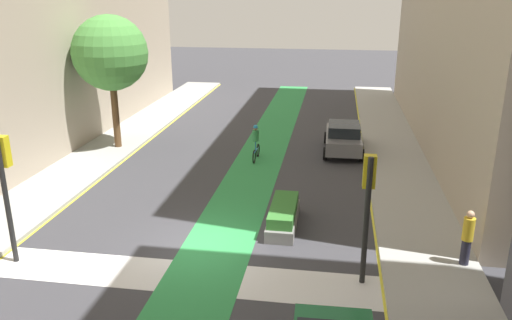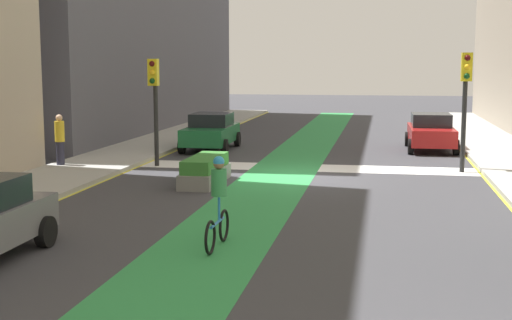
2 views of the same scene
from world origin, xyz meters
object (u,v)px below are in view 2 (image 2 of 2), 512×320
object	(u,v)px
car_green_right_near	(211,131)
median_planter	(205,171)
traffic_signal_near_right	(154,91)
cyclist_in_lane	(218,200)
pedestrian_sidewalk_right_a	(60,139)
car_red_left_near	(431,132)
traffic_signal_near_left	(466,89)

from	to	relation	value
car_green_right_near	median_planter	bearing A→B (deg)	102.80
traffic_signal_near_right	cyclist_in_lane	distance (m)	11.72
pedestrian_sidewalk_right_a	median_planter	xyz separation A→B (m)	(-5.81, 2.08, -0.66)
traffic_signal_near_right	car_red_left_near	world-z (taller)	traffic_signal_near_right
traffic_signal_near_left	cyclist_in_lane	size ratio (longest dim) A/B	2.19
cyclist_in_lane	median_planter	size ratio (longest dim) A/B	0.62
car_green_right_near	car_red_left_near	xyz separation A→B (m)	(-9.31, -1.49, 0.00)
traffic_signal_near_right	cyclist_in_lane	bearing A→B (deg)	114.68
median_planter	pedestrian_sidewalk_right_a	bearing A→B (deg)	-19.67
traffic_signal_near_right	pedestrian_sidewalk_right_a	bearing A→B (deg)	20.62
median_planter	car_red_left_near	bearing A→B (deg)	-126.85
traffic_signal_near_left	cyclist_in_lane	bearing A→B (deg)	61.59
cyclist_in_lane	traffic_signal_near_right	bearing A→B (deg)	-65.32
traffic_signal_near_right	cyclist_in_lane	size ratio (longest dim) A/B	2.08
car_red_left_near	pedestrian_sidewalk_right_a	bearing A→B (deg)	30.56
car_red_left_near	cyclist_in_lane	size ratio (longest dim) A/B	2.28
traffic_signal_near_left	car_red_left_near	bearing A→B (deg)	-83.71
car_red_left_near	car_green_right_near	bearing A→B (deg)	9.10
car_green_right_near	pedestrian_sidewalk_right_a	bearing A→B (deg)	58.27
traffic_signal_near_left	median_planter	world-z (taller)	traffic_signal_near_left
traffic_signal_near_left	median_planter	size ratio (longest dim) A/B	1.35
traffic_signal_near_left	cyclist_in_lane	xyz separation A→B (m)	(5.94, 10.98, -1.88)
traffic_signal_near_right	car_red_left_near	distance (m)	12.23
car_green_right_near	pedestrian_sidewalk_right_a	distance (m)	7.43
car_red_left_near	traffic_signal_near_right	bearing A→B (deg)	33.30
cyclist_in_lane	traffic_signal_near_left	bearing A→B (deg)	-118.41
car_red_left_near	pedestrian_sidewalk_right_a	size ratio (longest dim) A/B	2.38
pedestrian_sidewalk_right_a	median_planter	size ratio (longest dim) A/B	0.59
car_green_right_near	traffic_signal_near_right	bearing A→B (deg)	81.34
traffic_signal_near_left	car_red_left_near	distance (m)	6.55
traffic_signal_near_left	pedestrian_sidewalk_right_a	size ratio (longest dim) A/B	2.28
traffic_signal_near_right	median_planter	xyz separation A→B (m)	(-2.69, 3.25, -2.32)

